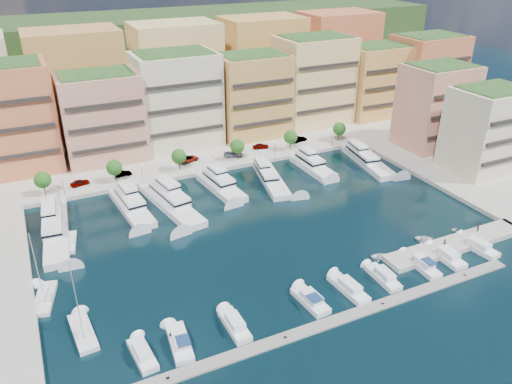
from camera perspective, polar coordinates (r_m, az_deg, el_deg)
ground at (r=103.34m, az=1.26°, el=-4.10°), size 400.00×400.00×0.00m
north_quay at (r=155.98m, az=-9.06°, el=6.56°), size 220.00×64.00×2.00m
east_quay at (r=135.29m, az=27.12°, el=0.58°), size 34.00×76.00×2.00m
hillside at (r=200.44m, az=-13.22°, el=10.73°), size 240.00×40.00×58.00m
south_pontoon at (r=81.25m, az=9.10°, el=-14.38°), size 72.00×2.20×0.35m
finger_pier at (r=104.85m, az=21.84°, el=-5.76°), size 32.00×5.00×2.00m
apartment_1 at (r=136.72m, az=-26.19°, el=7.56°), size 20.00×16.50×26.80m
apartment_2 at (r=136.42m, az=-17.23°, el=8.20°), size 20.00×15.50×22.80m
apartment_3 at (r=142.04m, az=-9.02°, el=10.42°), size 22.00×16.50×25.80m
apartment_4 at (r=147.98m, az=-0.47°, el=11.00°), size 20.00×15.50×23.80m
apartment_5 at (r=159.47m, az=6.57°, el=12.55°), size 22.00×16.50×26.80m
apartment_6 at (r=170.79m, az=13.35°, el=12.28°), size 20.00×15.50×22.80m
apartment_7 at (r=182.05m, az=18.88°, el=12.78°), size 22.00×16.50×24.80m
apartment_east_a at (r=148.03m, az=19.86°, el=9.23°), size 18.00×14.50×22.80m
apartment_east_b at (r=136.94m, az=24.94°, el=6.51°), size 18.00×14.50×20.80m
backblock_1 at (r=158.22m, az=-19.66°, el=11.72°), size 26.00×18.00×30.00m
backblock_2 at (r=163.84m, az=-9.04°, el=13.39°), size 26.00×18.00×30.00m
backblock_3 at (r=174.52m, az=0.69°, el=14.52°), size 26.00×18.00×30.00m
backblock_4 at (r=189.38m, az=9.17°, el=15.17°), size 26.00×18.00×30.00m
tree_0 at (r=122.49m, az=-23.21°, el=1.27°), size 3.80×3.80×5.65m
tree_1 at (r=123.56m, az=-15.90°, el=2.70°), size 3.80×3.80×5.65m
tree_2 at (r=126.65m, az=-8.82°, el=4.03°), size 3.80×3.80×5.65m
tree_3 at (r=131.63m, az=-2.15°, el=5.23°), size 3.80×3.80×5.65m
tree_4 at (r=138.29m, az=3.97°, el=6.27°), size 3.80×3.80×5.65m
tree_5 at (r=146.40m, az=9.50°, el=7.14°), size 3.80×3.80×5.65m
lamppost_0 at (r=120.83m, az=-21.18°, el=0.82°), size 0.30×0.30×4.20m
lamppost_1 at (r=122.77m, az=-12.91°, el=2.44°), size 0.30×0.30×4.20m
lamppost_2 at (r=127.26m, az=-5.04°, el=3.92°), size 0.30×0.30×4.20m
lamppost_3 at (r=134.04m, az=2.19°, el=5.22°), size 0.30×0.30×4.20m
lamppost_4 at (r=142.77m, az=8.65°, el=6.30°), size 0.30×0.30×4.20m
yacht_0 at (r=109.18m, az=-21.96°, el=-3.70°), size 6.90×26.46×7.30m
yacht_1 at (r=113.03m, az=-14.13°, el=-1.46°), size 6.53×20.05×7.30m
yacht_2 at (r=112.83m, az=-9.84°, el=-0.99°), size 8.96×24.49×7.30m
yacht_3 at (r=119.04m, az=-4.16°, el=0.89°), size 6.76×17.75×7.30m
yacht_4 at (r=122.49m, az=1.58°, el=1.68°), size 8.55×20.95×7.30m
yacht_5 at (r=130.17m, az=6.36°, el=3.14°), size 5.03×15.94×7.30m
yacht_6 at (r=136.11m, az=12.41°, el=3.74°), size 8.11×22.54×7.30m
cruiser_0 at (r=76.09m, az=-12.84°, el=-17.68°), size 3.10×7.30×2.55m
cruiser_1 at (r=76.83m, az=-8.70°, el=-16.67°), size 3.53×8.33×2.66m
cruiser_2 at (r=78.88m, az=-2.46°, el=-14.96°), size 2.58×7.96×2.55m
cruiser_4 at (r=83.68m, az=6.26°, el=-12.23°), size 3.47×7.91×2.66m
cruiser_5 at (r=87.16m, az=10.53°, el=-10.78°), size 3.22×8.90×2.55m
cruiser_6 at (r=90.99m, az=14.32°, el=-9.42°), size 2.82×7.96×2.55m
cruiser_7 at (r=96.06m, az=18.42°, el=-7.90°), size 3.05×8.57×2.66m
cruiser_8 at (r=99.91m, az=20.96°, el=-6.92°), size 3.07×7.97×2.55m
cruiser_9 at (r=105.14m, az=23.96°, el=-5.76°), size 3.70×8.72×2.55m
sailboat_1 at (r=90.84m, az=-22.97°, el=-11.20°), size 4.82×9.04×13.20m
sailboat_0 at (r=82.12m, az=-19.15°, el=-14.98°), size 3.47×9.27×13.20m
sailboat_2 at (r=104.28m, az=-20.62°, el=-5.51°), size 4.00×8.06×13.20m
tender_0 at (r=96.69m, az=14.08°, el=-7.14°), size 4.07×3.29×0.75m
tender_3 at (r=109.68m, az=21.71°, el=-3.98°), size 1.79×1.59×0.87m
tender_1 at (r=104.96m, az=18.55°, el=-4.89°), size 1.61×1.45×0.76m
tender_2 at (r=104.49m, az=18.71°, el=-5.07°), size 4.33×3.82×0.74m
car_0 at (r=125.50m, az=-19.49°, el=1.03°), size 4.71×2.73×1.51m
car_1 at (r=127.38m, az=-14.97°, el=2.05°), size 4.29×1.81×1.38m
car_2 at (r=132.52m, az=-7.71°, el=3.77°), size 6.18×4.16×1.57m
car_3 at (r=134.51m, az=-2.59°, el=4.34°), size 5.67×3.70×1.53m
car_4 at (r=139.97m, az=0.55°, el=5.29°), size 4.74×2.61×1.53m
car_5 at (r=145.48m, az=4.98°, el=6.04°), size 4.87×2.37×1.54m
person_0 at (r=101.80m, az=20.76°, el=-5.38°), size 0.58×0.69×1.61m
person_1 at (r=109.10m, az=23.99°, el=-3.67°), size 1.16×1.04×1.97m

